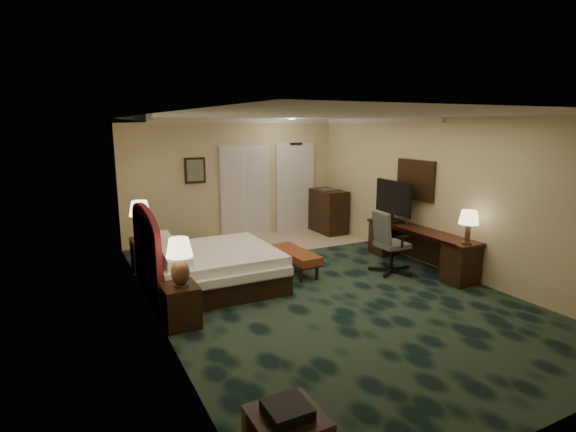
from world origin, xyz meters
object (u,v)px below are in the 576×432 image
nightstand_far (144,253)px  bed_bench (295,262)px  tv (393,201)px  minibar (328,211)px  desk_chair (392,242)px  bed (214,269)px  lamp_far (140,220)px  lamp_near (180,262)px  nightstand_near (181,305)px  desk (419,248)px

nightstand_far → bed_bench: (2.32, -1.49, -0.07)m
nightstand_far → tv: 4.79m
tv → minibar: 2.37m
desk_chair → minibar: (0.59, 3.05, -0.03)m
bed → lamp_far: size_ratio=2.74×
nightstand_far → desk_chair: desk_chair is taller
lamp_near → lamp_far: 2.70m
bed_bench → tv: bearing=-2.6°
nightstand_far → tv: (4.47, -1.48, 0.84)m
nightstand_far → lamp_far: (-0.03, -0.03, 0.62)m
nightstand_near → lamp_far: (-0.03, 2.67, 0.62)m
bed → bed_bench: (1.49, 0.04, -0.11)m
lamp_far → desk_chair: size_ratio=0.64×
nightstand_near → desk: bearing=5.8°
lamp_far → desk_chair: bearing=-29.7°
bed → lamp_near: size_ratio=3.03×
bed → bed_bench: bearing=1.5°
bed → desk: size_ratio=0.79×
tv → minibar: tv is taller
nightstand_near → desk_chair: 3.89m
nightstand_near → lamp_near: size_ratio=0.86×
bed → lamp_far: (-0.86, 1.50, 0.59)m
lamp_near → minibar: 5.68m
lamp_far → minibar: lamp_far is taller
lamp_far → desk_chair: 4.49m
nightstand_near → bed_bench: (2.32, 1.20, -0.07)m
desk_chair → bed: bearing=167.9°
lamp_near → bed_bench: 2.70m
tv → minibar: bearing=94.2°
nightstand_far → bed: bearing=-61.7°
lamp_near → desk: (4.47, 0.49, -0.51)m
lamp_near → lamp_far: (-0.04, 2.70, 0.03)m
nightstand_near → desk: size_ratio=0.22×
lamp_far → minibar: size_ratio=0.68×
nightstand_near → nightstand_far: 2.70m
lamp_near → tv: 4.64m
bed_bench → lamp_far: bearing=145.3°
nightstand_far → lamp_far: lamp_far is taller
bed_bench → minibar: 3.14m
bed → desk_chair: (3.02, -0.72, 0.25)m
lamp_near → bed_bench: (2.31, 1.24, -0.66)m
bed → nightstand_near: bearing=-125.3°
desk → tv: bearing=90.5°
nightstand_near → minibar: minibar is taller
minibar → bed_bench: bearing=-132.7°
nightstand_far → lamp_far: size_ratio=0.78×
desk → desk_chair: (-0.63, -0.01, 0.20)m
minibar → bed: bearing=-147.1°
nightstand_near → nightstand_far: bearing=90.0°
lamp_near → desk_chair: size_ratio=0.58×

